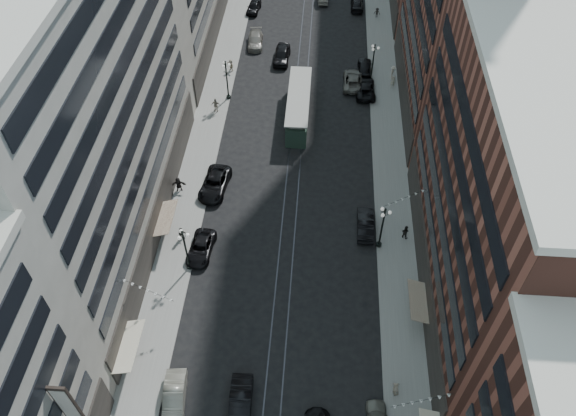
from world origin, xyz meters
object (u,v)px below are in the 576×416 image
(pedestrian_extra_1, at_px, (231,65))
(pedestrian_extra_0, at_px, (393,72))
(car_1, at_px, (174,397))
(pedestrian_5, at_px, (179,184))
(lamppost_se_mid, at_px, (373,62))
(car_7, at_px, (215,184))
(car_5, at_px, (240,404))
(pedestrian_4, at_px, (396,389))
(car_10, at_px, (365,224))
(car_2, at_px, (201,248))
(pedestrian_6, at_px, (216,105))
(lamppost_sw_mid, at_px, (227,79))
(car_11, at_px, (353,80))
(car_8, at_px, (255,40))
(pedestrian_2, at_px, (182,234))
(car_9, at_px, (254,7))
(car_extra_1, at_px, (365,88))
(pedestrian_7, at_px, (405,232))
(lamppost_sw_far, at_px, (186,249))
(streetcar, at_px, (298,107))
(pedestrian_8, at_px, (393,81))
(car_13, at_px, (282,55))
(car_extra_0, at_px, (365,67))
(lamppost_se_far, at_px, (382,226))
(pedestrian_9, at_px, (377,13))

(pedestrian_extra_1, bearing_deg, pedestrian_extra_0, 46.77)
(car_1, distance_m, pedestrian_5, 23.85)
(lamppost_se_mid, bearing_deg, car_7, -129.71)
(pedestrian_extra_0, bearing_deg, car_1, 169.20)
(car_5, relative_size, pedestrian_4, 2.76)
(pedestrian_5, bearing_deg, car_10, -20.62)
(car_2, height_order, pedestrian_6, pedestrian_6)
(car_2, bearing_deg, lamppost_sw_mid, 97.02)
(pedestrian_5, height_order, pedestrian_extra_1, pedestrian_5)
(car_11, bearing_deg, car_8, -31.05)
(pedestrian_4, relative_size, pedestrian_extra_0, 0.97)
(pedestrian_2, bearing_deg, car_1, -97.39)
(pedestrian_4, xyz_separation_m, car_8, (-16.97, 51.35, -0.31))
(car_9, bearing_deg, car_2, -83.16)
(car_extra_1, bearing_deg, pedestrian_2, 52.08)
(pedestrian_7, bearing_deg, car_extra_1, -53.30)
(lamppost_sw_far, xyz_separation_m, car_2, (0.80, 2.03, -2.43))
(car_8, bearing_deg, streetcar, -69.81)
(streetcar, height_order, pedestrian_8, streetcar)
(car_1, height_order, pedestrian_6, pedestrian_6)
(car_13, distance_m, car_extra_0, 11.61)
(lamppost_sw_mid, xyz_separation_m, car_7, (0.80, -16.19, -2.30))
(lamppost_sw_mid, xyz_separation_m, pedestrian_6, (-1.13, -2.86, -2.00))
(car_13, bearing_deg, car_2, -96.47)
(lamppost_se_mid, distance_m, pedestrian_2, 34.78)
(car_8, bearing_deg, car_10, -69.83)
(lamppost_sw_mid, height_order, lamppost_se_mid, same)
(pedestrian_6, xyz_separation_m, car_extra_1, (18.73, 5.29, -0.37))
(lamppost_sw_mid, bearing_deg, pedestrian_4, -63.60)
(car_8, bearing_deg, car_1, -94.56)
(lamppost_se_mid, distance_m, streetcar, 12.34)
(lamppost_sw_mid, height_order, car_10, lamppost_sw_mid)
(pedestrian_4, relative_size, pedestrian_7, 1.10)
(lamppost_se_far, relative_size, car_10, 1.17)
(car_7, relative_size, pedestrian_9, 3.82)
(pedestrian_extra_0, bearing_deg, car_2, 159.00)
(lamppost_sw_mid, height_order, car_11, lamppost_sw_mid)
(pedestrian_2, height_order, pedestrian_5, pedestrian_5)
(lamppost_sw_mid, bearing_deg, lamppost_se_far, -51.34)
(pedestrian_extra_0, bearing_deg, car_extra_1, 145.01)
(car_8, bearing_deg, lamppost_se_far, -69.31)
(lamppost_se_far, height_order, pedestrian_9, lamppost_se_far)
(car_5, bearing_deg, lamppost_sw_far, 114.29)
(pedestrian_6, distance_m, pedestrian_extra_1, 9.03)
(lamppost_se_mid, height_order, pedestrian_9, lamppost_se_mid)
(pedestrian_2, relative_size, pedestrian_9, 1.07)
(pedestrian_8, bearing_deg, pedestrian_9, -89.42)
(car_1, height_order, car_13, car_13)
(car_7, relative_size, car_10, 1.22)
(car_extra_0, relative_size, car_extra_1, 0.88)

